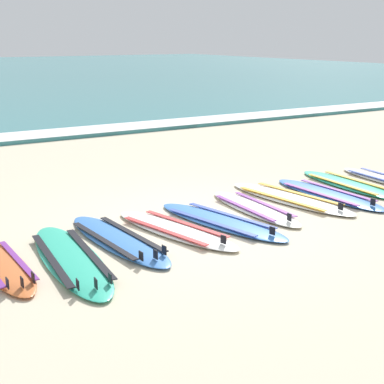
{
  "coord_description": "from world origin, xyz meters",
  "views": [
    {
      "loc": [
        -4.12,
        -6.59,
        2.6
      ],
      "look_at": [
        0.2,
        0.66,
        0.25
      ],
      "focal_mm": 52.32,
      "sensor_mm": 36.0,
      "label": 1
    }
  ],
  "objects_px": {
    "surfboard_1": "(3,266)",
    "surfboard_10": "(381,178)",
    "surfboard_4": "(175,229)",
    "surfboard_5": "(221,221)",
    "surfboard_3": "(118,239)",
    "surfboard_9": "(350,184)",
    "surfboard_8": "(328,194)",
    "surfboard_2": "(71,259)",
    "surfboard_7": "(290,198)",
    "surfboard_6": "(254,208)"
  },
  "relations": [
    {
      "from": "surfboard_6",
      "to": "surfboard_7",
      "type": "distance_m",
      "value": 0.85
    },
    {
      "from": "surfboard_6",
      "to": "surfboard_9",
      "type": "height_order",
      "value": "same"
    },
    {
      "from": "surfboard_1",
      "to": "surfboard_5",
      "type": "xyz_separation_m",
      "value": [
        3.08,
        0.07,
        -0.0
      ]
    },
    {
      "from": "surfboard_3",
      "to": "surfboard_7",
      "type": "relative_size",
      "value": 0.93
    },
    {
      "from": "surfboard_4",
      "to": "surfboard_10",
      "type": "height_order",
      "value": "same"
    },
    {
      "from": "surfboard_2",
      "to": "surfboard_5",
      "type": "xyz_separation_m",
      "value": [
        2.33,
        0.26,
        -0.0
      ]
    },
    {
      "from": "surfboard_5",
      "to": "surfboard_6",
      "type": "xyz_separation_m",
      "value": [
        0.8,
        0.26,
        0.0
      ]
    },
    {
      "from": "surfboard_4",
      "to": "surfboard_9",
      "type": "relative_size",
      "value": 0.99
    },
    {
      "from": "surfboard_8",
      "to": "surfboard_10",
      "type": "height_order",
      "value": "same"
    },
    {
      "from": "surfboard_5",
      "to": "surfboard_10",
      "type": "relative_size",
      "value": 1.26
    },
    {
      "from": "surfboard_3",
      "to": "surfboard_7",
      "type": "distance_m",
      "value": 3.23
    },
    {
      "from": "surfboard_2",
      "to": "surfboard_4",
      "type": "relative_size",
      "value": 1.1
    },
    {
      "from": "surfboard_8",
      "to": "surfboard_9",
      "type": "relative_size",
      "value": 1.0
    },
    {
      "from": "surfboard_5",
      "to": "surfboard_8",
      "type": "bearing_deg",
      "value": 6.37
    },
    {
      "from": "surfboard_1",
      "to": "surfboard_9",
      "type": "xyz_separation_m",
      "value": [
        6.22,
        0.6,
        -0.0
      ]
    },
    {
      "from": "surfboard_2",
      "to": "surfboard_5",
      "type": "relative_size",
      "value": 1.06
    },
    {
      "from": "surfboard_9",
      "to": "surfboard_10",
      "type": "distance_m",
      "value": 0.84
    },
    {
      "from": "surfboard_7",
      "to": "surfboard_9",
      "type": "distance_m",
      "value": 1.51
    },
    {
      "from": "surfboard_1",
      "to": "surfboard_9",
      "type": "distance_m",
      "value": 6.25
    },
    {
      "from": "surfboard_8",
      "to": "surfboard_6",
      "type": "bearing_deg",
      "value": 179.99
    },
    {
      "from": "surfboard_5",
      "to": "surfboard_8",
      "type": "distance_m",
      "value": 2.37
    },
    {
      "from": "surfboard_4",
      "to": "surfboard_5",
      "type": "bearing_deg",
      "value": -1.36
    },
    {
      "from": "surfboard_2",
      "to": "surfboard_7",
      "type": "distance_m",
      "value": 4.02
    },
    {
      "from": "surfboard_1",
      "to": "surfboard_3",
      "type": "relative_size",
      "value": 0.82
    },
    {
      "from": "surfboard_1",
      "to": "surfboard_10",
      "type": "bearing_deg",
      "value": 5.01
    },
    {
      "from": "surfboard_4",
      "to": "surfboard_10",
      "type": "distance_m",
      "value": 4.76
    },
    {
      "from": "surfboard_4",
      "to": "surfboard_10",
      "type": "xyz_separation_m",
      "value": [
        4.73,
        0.53,
        0.0
      ]
    },
    {
      "from": "surfboard_3",
      "to": "surfboard_10",
      "type": "height_order",
      "value": "same"
    },
    {
      "from": "surfboard_2",
      "to": "surfboard_5",
      "type": "height_order",
      "value": "same"
    },
    {
      "from": "surfboard_3",
      "to": "surfboard_4",
      "type": "relative_size",
      "value": 1.02
    },
    {
      "from": "surfboard_3",
      "to": "surfboard_8",
      "type": "relative_size",
      "value": 1.01
    },
    {
      "from": "surfboard_4",
      "to": "surfboard_6",
      "type": "height_order",
      "value": "same"
    },
    {
      "from": "surfboard_4",
      "to": "surfboard_5",
      "type": "relative_size",
      "value": 0.96
    },
    {
      "from": "surfboard_1",
      "to": "surfboard_8",
      "type": "distance_m",
      "value": 5.44
    },
    {
      "from": "surfboard_4",
      "to": "surfboard_5",
      "type": "height_order",
      "value": "same"
    },
    {
      "from": "surfboard_8",
      "to": "surfboard_7",
      "type": "bearing_deg",
      "value": 168.94
    },
    {
      "from": "surfboard_2",
      "to": "surfboard_8",
      "type": "height_order",
      "value": "same"
    },
    {
      "from": "surfboard_1",
      "to": "surfboard_7",
      "type": "xyz_separation_m",
      "value": [
        4.71,
        0.47,
        -0.0
      ]
    },
    {
      "from": "surfboard_6",
      "to": "surfboard_9",
      "type": "bearing_deg",
      "value": 6.46
    },
    {
      "from": "surfboard_4",
      "to": "surfboard_10",
      "type": "relative_size",
      "value": 1.21
    },
    {
      "from": "surfboard_3",
      "to": "surfboard_6",
      "type": "distance_m",
      "value": 2.39
    },
    {
      "from": "surfboard_8",
      "to": "surfboard_10",
      "type": "bearing_deg",
      "value": 10.06
    },
    {
      "from": "surfboard_7",
      "to": "surfboard_10",
      "type": "bearing_deg",
      "value": 3.63
    },
    {
      "from": "surfboard_1",
      "to": "surfboard_7",
      "type": "height_order",
      "value": "same"
    },
    {
      "from": "surfboard_1",
      "to": "surfboard_10",
      "type": "distance_m",
      "value": 7.09
    },
    {
      "from": "surfboard_1",
      "to": "surfboard_7",
      "type": "distance_m",
      "value": 4.74
    },
    {
      "from": "surfboard_10",
      "to": "surfboard_7",
      "type": "bearing_deg",
      "value": -176.37
    },
    {
      "from": "surfboard_5",
      "to": "surfboard_8",
      "type": "height_order",
      "value": "same"
    },
    {
      "from": "surfboard_5",
      "to": "surfboard_4",
      "type": "bearing_deg",
      "value": 178.64
    },
    {
      "from": "surfboard_3",
      "to": "surfboard_9",
      "type": "distance_m",
      "value": 4.75
    }
  ]
}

